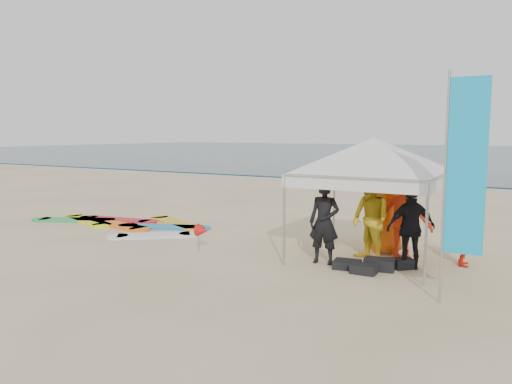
{
  "coord_description": "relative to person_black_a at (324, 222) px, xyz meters",
  "views": [
    {
      "loc": [
        6.0,
        -7.6,
        2.6
      ],
      "look_at": [
        0.13,
        2.6,
        1.2
      ],
      "focal_mm": 35.0,
      "sensor_mm": 36.0,
      "label": 1
    }
  ],
  "objects": [
    {
      "name": "ground",
      "position": [
        -2.31,
        -1.53,
        -0.84
      ],
      "size": [
        120.0,
        120.0,
        0.0
      ],
      "primitive_type": "plane",
      "color": "beige",
      "rests_on": "ground"
    },
    {
      "name": "ocean",
      "position": [
        -2.31,
        58.47,
        -0.8
      ],
      "size": [
        160.0,
        84.0,
        0.08
      ],
      "primitive_type": "cube",
      "color": "#0C2633",
      "rests_on": "ground"
    },
    {
      "name": "person_black_b",
      "position": [
        1.59,
        0.42,
        -0.03
      ],
      "size": [
        0.99,
        0.87,
        1.61
      ],
      "primitive_type": "imported",
      "rotation": [
        0.0,
        0.0,
        3.77
      ],
      "color": "black",
      "rests_on": "ground"
    },
    {
      "name": "canopy_tent",
      "position": [
        0.72,
        0.81,
        1.66
      ],
      "size": [
        3.8,
        3.8,
        2.86
      ],
      "color": "#A5A5A8",
      "rests_on": "ground"
    },
    {
      "name": "person_orange_b",
      "position": [
        0.82,
        1.48,
        0.11
      ],
      "size": [
        1.11,
        0.99,
        1.9
      ],
      "primitive_type": "imported",
      "rotation": [
        0.0,
        0.0,
        3.66
      ],
      "color": "orange",
      "rests_on": "ground"
    },
    {
      "name": "feather_flag",
      "position": [
        2.7,
        -1.28,
        1.23
      ],
      "size": [
        0.59,
        0.04,
        3.51
      ],
      "color": "#A5A5A8",
      "rests_on": "ground"
    },
    {
      "name": "gear_pile",
      "position": [
        0.98,
        -0.03,
        -0.74
      ],
      "size": [
        1.43,
        1.08,
        0.22
      ],
      "color": "black",
      "rests_on": "ground"
    },
    {
      "name": "person_orange_a",
      "position": [
        1.25,
        1.23,
        0.1
      ],
      "size": [
        1.25,
        0.77,
        1.86
      ],
      "primitive_type": "imported",
      "rotation": [
        0.0,
        0.0,
        3.08
      ],
      "color": "red",
      "rests_on": "ground"
    },
    {
      "name": "marker_pennant",
      "position": [
        -2.6,
        -0.51,
        -0.34
      ],
      "size": [
        0.28,
        0.28,
        0.64
      ],
      "color": "#A5A5A8",
      "rests_on": "ground"
    },
    {
      "name": "person_black_a",
      "position": [
        0.0,
        0.0,
        0.0
      ],
      "size": [
        0.64,
        0.45,
        1.67
      ],
      "primitive_type": "imported",
      "rotation": [
        0.0,
        0.0,
        0.09
      ],
      "color": "black",
      "rests_on": "ground"
    },
    {
      "name": "shoreline_foam",
      "position": [
        -2.31,
        16.67,
        -0.83
      ],
      "size": [
        160.0,
        1.2,
        0.01
      ],
      "primitive_type": "cube",
      "color": "silver",
      "rests_on": "ground"
    },
    {
      "name": "surfboard_spread",
      "position": [
        -6.42,
        1.09,
        -0.8
      ],
      "size": [
        5.46,
        3.14,
        0.07
      ],
      "color": "#227CB9",
      "rests_on": "ground"
    },
    {
      "name": "person_yellow",
      "position": [
        0.75,
        0.59,
        0.04
      ],
      "size": [
        1.07,
        1.02,
        1.75
      ],
      "primitive_type": "imported",
      "rotation": [
        0.0,
        0.0,
        -0.59
      ],
      "color": "gold",
      "rests_on": "ground"
    },
    {
      "name": "person_seated",
      "position": [
        2.45,
        1.23,
        -0.34
      ],
      "size": [
        0.43,
        0.95,
        0.99
      ],
      "primitive_type": "imported",
      "rotation": [
        0.0,
        0.0,
        1.72
      ],
      "color": "#F92C16",
      "rests_on": "ground"
    }
  ]
}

